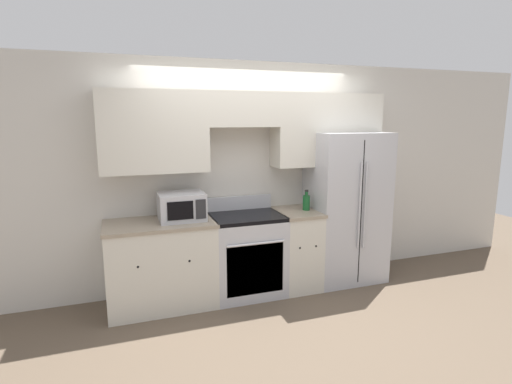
% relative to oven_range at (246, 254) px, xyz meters
% --- Properties ---
extents(ground_plane, '(12.00, 12.00, 0.00)m').
position_rel_oven_range_xyz_m(ground_plane, '(0.11, -0.31, -0.46)').
color(ground_plane, brown).
extents(wall_back, '(8.00, 0.39, 2.60)m').
position_rel_oven_range_xyz_m(wall_back, '(0.12, 0.28, 1.05)').
color(wall_back, beige).
rests_on(wall_back, ground_plane).
extents(lower_cabinets_left, '(1.12, 0.64, 0.91)m').
position_rel_oven_range_xyz_m(lower_cabinets_left, '(-0.94, -0.00, -0.00)').
color(lower_cabinets_left, beige).
rests_on(lower_cabinets_left, ground_plane).
extents(lower_cabinets_right, '(0.46, 0.64, 0.91)m').
position_rel_oven_range_xyz_m(lower_cabinets_right, '(0.61, -0.00, -0.00)').
color(lower_cabinets_right, beige).
rests_on(lower_cabinets_right, ground_plane).
extents(oven_range, '(0.79, 0.65, 1.07)m').
position_rel_oven_range_xyz_m(oven_range, '(0.00, 0.00, 0.00)').
color(oven_range, '#B7B7BC').
rests_on(oven_range, ground_plane).
extents(refrigerator, '(0.88, 0.81, 1.80)m').
position_rel_oven_range_xyz_m(refrigerator, '(1.27, 0.08, 0.44)').
color(refrigerator, '#B7B7BC').
rests_on(refrigerator, ground_plane).
extents(microwave, '(0.47, 0.41, 0.29)m').
position_rel_oven_range_xyz_m(microwave, '(-0.70, 0.03, 0.59)').
color(microwave, '#B7B7BC').
rests_on(microwave, lower_cabinets_left).
extents(bottle, '(0.08, 0.08, 0.24)m').
position_rel_oven_range_xyz_m(bottle, '(0.73, -0.00, 0.54)').
color(bottle, '#195928').
rests_on(bottle, lower_cabinets_right).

